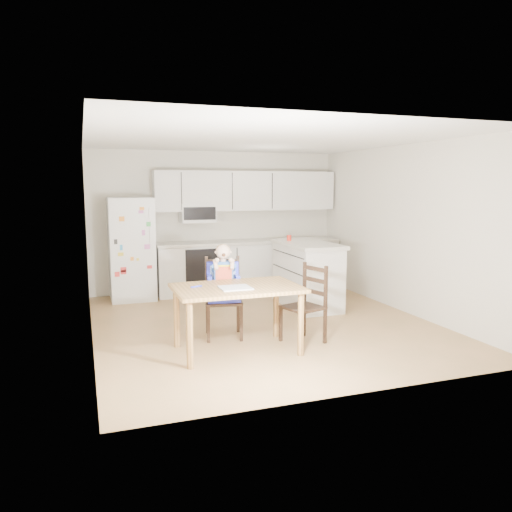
{
  "coord_description": "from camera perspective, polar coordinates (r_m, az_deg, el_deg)",
  "views": [
    {
      "loc": [
        -2.3,
        -6.3,
        1.9
      ],
      "look_at": [
        -0.24,
        -0.39,
        1.01
      ],
      "focal_mm": 35.0,
      "sensor_mm": 36.0,
      "label": 1
    }
  ],
  "objects": [
    {
      "name": "chair_booster",
      "position": [
        6.27,
        -3.77,
        -2.85
      ],
      "size": [
        0.52,
        0.52,
        1.18
      ],
      "rotation": [
        0.0,
        0.0,
        -0.2
      ],
      "color": "black",
      "rests_on": "ground"
    },
    {
      "name": "refrigerator",
      "position": [
        8.55,
        -14.04,
        0.79
      ],
      "size": [
        0.72,
        0.7,
        1.7
      ],
      "primitive_type": "cube",
      "color": "silver",
      "rests_on": "ground"
    },
    {
      "name": "kitchen_island",
      "position": [
        7.88,
        5.84,
        -2.09
      ],
      "size": [
        0.72,
        1.38,
        1.02
      ],
      "color": "silver",
      "rests_on": "ground"
    },
    {
      "name": "room",
      "position": [
        7.19,
        -0.48,
        2.9
      ],
      "size": [
        4.52,
        5.01,
        2.51
      ],
      "color": "olive",
      "rests_on": "ground"
    },
    {
      "name": "red_cup",
      "position": [
        8.03,
        3.8,
        2.08
      ],
      "size": [
        0.07,
        0.07,
        0.09
      ],
      "primitive_type": "cylinder",
      "color": "red",
      "rests_on": "kitchen_island"
    },
    {
      "name": "kitchen_run",
      "position": [
        9.05,
        -1.06,
        1.6
      ],
      "size": [
        3.37,
        0.62,
        2.15
      ],
      "color": "silver",
      "rests_on": "ground"
    },
    {
      "name": "chair_side",
      "position": [
        6.13,
        6.07,
        -4.82
      ],
      "size": [
        0.52,
        0.52,
        0.95
      ],
      "rotation": [
        0.0,
        0.0,
        -1.28
      ],
      "color": "black",
      "rests_on": "ground"
    },
    {
      "name": "napkin",
      "position": [
        5.56,
        -2.39,
        -3.65
      ],
      "size": [
        0.34,
        0.3,
        0.01
      ],
      "primitive_type": "cube",
      "color": "#B8B8BD",
      "rests_on": "dining_table"
    },
    {
      "name": "dining_table",
      "position": [
        5.7,
        -2.19,
        -4.5
      ],
      "size": [
        1.42,
        0.91,
        0.76
      ],
      "color": "brown",
      "rests_on": "ground"
    },
    {
      "name": "toddler_spoon",
      "position": [
        5.66,
        -6.94,
        -3.49
      ],
      "size": [
        0.12,
        0.06,
        0.02
      ],
      "primitive_type": "cylinder",
      "rotation": [
        0.0,
        1.57,
        0.35
      ],
      "color": "#2832D2",
      "rests_on": "dining_table"
    }
  ]
}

